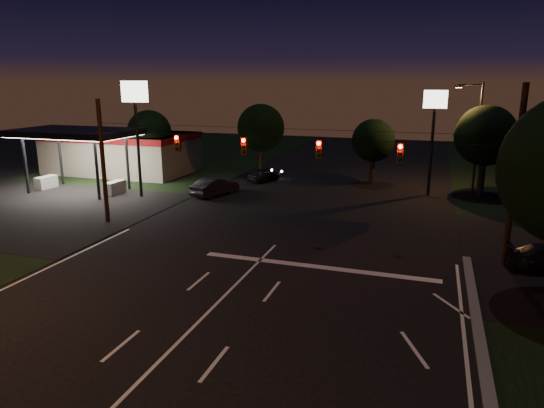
% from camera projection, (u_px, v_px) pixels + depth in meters
% --- Properties ---
extents(ground, '(140.00, 140.00, 0.00)m').
position_uv_depth(ground, '(132.00, 388.00, 14.66)').
color(ground, black).
rests_on(ground, ground).
extents(cross_street_left, '(20.00, 16.00, 0.02)m').
position_uv_depth(cross_street_left, '(25.00, 209.00, 35.50)').
color(cross_street_left, black).
rests_on(cross_street_left, ground).
extents(stop_bar, '(12.00, 0.50, 0.01)m').
position_uv_depth(stop_bar, '(317.00, 267.00, 24.32)').
color(stop_bar, silver).
rests_on(stop_bar, ground).
extents(utility_pole_right, '(0.30, 0.30, 9.00)m').
position_uv_depth(utility_pole_right, '(504.00, 263.00, 24.79)').
color(utility_pole_right, black).
rests_on(utility_pole_right, ground).
extents(utility_pole_left, '(0.28, 0.28, 8.00)m').
position_uv_depth(utility_pole_left, '(108.00, 222.00, 32.13)').
color(utility_pole_left, black).
rests_on(utility_pole_left, ground).
extents(signal_span, '(24.00, 0.40, 1.56)m').
position_uv_depth(signal_span, '(281.00, 147.00, 27.08)').
color(signal_span, black).
rests_on(signal_span, ground).
extents(gas_station, '(14.20, 16.10, 5.25)m').
position_uv_depth(gas_station, '(119.00, 150.00, 48.73)').
color(gas_station, gray).
rests_on(gas_station, ground).
extents(pole_sign_left_near, '(2.20, 0.30, 9.10)m').
position_uv_depth(pole_sign_left_near, '(136.00, 109.00, 37.48)').
color(pole_sign_left_near, black).
rests_on(pole_sign_left_near, ground).
extents(pole_sign_right, '(1.80, 0.30, 8.40)m').
position_uv_depth(pole_sign_right, '(434.00, 118.00, 38.29)').
color(pole_sign_right, black).
rests_on(pole_sign_right, ground).
extents(street_light_right_far, '(2.20, 0.35, 9.00)m').
position_uv_depth(street_light_right_far, '(475.00, 130.00, 39.38)').
color(street_light_right_far, black).
rests_on(street_light_right_far, ground).
extents(tree_far_a, '(4.20, 4.20, 6.42)m').
position_uv_depth(tree_far_a, '(150.00, 133.00, 46.83)').
color(tree_far_a, black).
rests_on(tree_far_a, ground).
extents(tree_far_b, '(4.60, 4.60, 6.98)m').
position_uv_depth(tree_far_b, '(261.00, 128.00, 47.37)').
color(tree_far_b, black).
rests_on(tree_far_b, ground).
extents(tree_far_c, '(3.80, 3.80, 5.86)m').
position_uv_depth(tree_far_c, '(373.00, 141.00, 43.24)').
color(tree_far_c, black).
rests_on(tree_far_c, ground).
extents(tree_far_d, '(4.80, 4.80, 7.30)m').
position_uv_depth(tree_far_d, '(486.00, 136.00, 38.44)').
color(tree_far_d, black).
rests_on(tree_far_d, ground).
extents(car_oncoming_a, '(2.57, 3.90, 1.24)m').
position_uv_depth(car_oncoming_a, '(264.00, 175.00, 45.21)').
color(car_oncoming_a, black).
rests_on(car_oncoming_a, ground).
extents(car_oncoming_b, '(2.85, 4.71, 1.46)m').
position_uv_depth(car_oncoming_b, '(215.00, 186.00, 39.52)').
color(car_oncoming_b, black).
rests_on(car_oncoming_b, ground).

